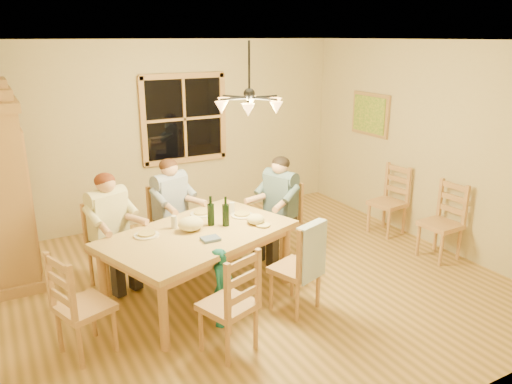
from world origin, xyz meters
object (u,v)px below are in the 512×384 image
chair_end_right (279,235)px  dining_table (199,240)px  chair_far_left (113,261)px  adult_woman (109,216)px  chair_spare_back (387,213)px  child (222,287)px  adult_plaid_man (171,198)px  chandelier (249,103)px  chair_far_right (173,239)px  chair_near_right (295,282)px  adult_slate_man (280,195)px  chair_end_left (86,322)px  chair_near_left (228,320)px  chair_spare_front (439,236)px  wine_bottle_a (211,211)px  wine_bottle_b (226,211)px

chair_end_right → dining_table: bearing=90.0°
chair_far_left → adult_woman: adult_woman is taller
chair_far_left → adult_woman: bearing=-172.9°
chair_far_left → chair_end_right: bearing=153.4°
chair_spare_back → child: bearing=100.5°
adult_woman → adult_plaid_man: 0.87m
chandelier → chair_far_right: 2.11m
chair_near_right → child: size_ratio=1.24×
adult_slate_man → child: bearing=109.9°
chair_end_left → adult_slate_man: size_ratio=1.13×
chair_far_left → chair_end_left: same height
chair_far_left → chair_end_left: 1.27m
chair_far_right → chair_spare_back: same height
chandelier → chair_spare_back: (2.45, 0.41, -1.77)m
chair_far_left → chair_far_right: same height
chair_near_left → child: (0.14, 0.43, 0.10)m
chair_far_right → chair_near_left: same height
adult_woman → chair_far_left: bearing=7.1°
chair_near_left → adult_woman: bearing=90.0°
dining_table → chair_end_right: size_ratio=2.26×
chair_spare_front → adult_woman: bearing=68.8°
adult_woman → wine_bottle_a: 1.14m
chair_far_right → chair_end_left: bearing=28.0°
chair_end_left → adult_plaid_man: bearing=118.0°
chair_far_left → chair_end_right: same height
chair_end_right → wine_bottle_a: wine_bottle_a is taller
dining_table → chair_near_left: chair_near_left is taller
chair_far_left → chair_spare_back: same height
dining_table → chair_near_right: (0.77, -0.71, -0.36)m
chandelier → wine_bottle_b: (-0.28, 0.02, -1.15)m
adult_plaid_man → wine_bottle_a: size_ratio=2.65×
chair_far_left → chair_near_right: same height
chair_far_right → adult_slate_man: 1.45m
dining_table → chair_far_right: chair_far_right is taller
chair_far_left → adult_slate_man: (2.05, -0.26, 0.54)m
adult_plaid_man → adult_slate_man: same height
chair_end_left → wine_bottle_a: wine_bottle_a is taller
chair_near_right → adult_woman: 2.16m
chair_far_right → wine_bottle_a: (0.15, -0.88, 0.62)m
chair_far_left → wine_bottle_b: wine_bottle_b is taller
dining_table → chair_far_left: 1.11m
chair_near_right → adult_plaid_man: size_ratio=1.13×
dining_table → adult_woman: 1.06m
chair_near_right → chair_spare_back: same height
wine_bottle_a → chair_far_left: bearing=148.4°
chair_near_right → adult_slate_man: bearing=46.7°
chair_near_left → adult_plaid_man: size_ratio=1.13×
dining_table → chair_end_left: size_ratio=2.26×
chair_end_right → adult_plaid_man: adult_plaid_man is taller
chair_spare_back → chair_spare_front: bearing=172.1°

